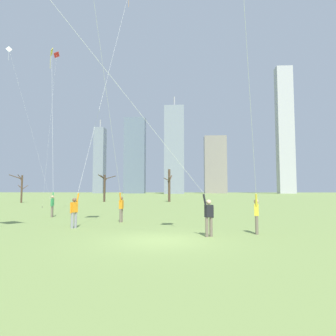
# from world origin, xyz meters

# --- Properties ---
(ground_plane) EXTENTS (400.00, 400.00, 0.00)m
(ground_plane) POSITION_xyz_m (0.00, 0.00, 0.00)
(ground_plane) COLOR #7A934C
(kite_flyer_far_back_orange) EXTENTS (2.30, 8.20, 20.21)m
(kite_flyer_far_back_orange) POSITION_xyz_m (-4.52, 5.11, 5.11)
(kite_flyer_far_back_orange) COLOR gray
(kite_flyer_far_back_orange) RESTS_ON ground
(kite_flyer_midfield_center_green) EXTENTS (10.50, 5.31, 14.10)m
(kite_flyer_midfield_center_green) POSITION_xyz_m (-0.55, -0.29, 4.38)
(kite_flyer_midfield_center_green) COLOR #726656
(kite_flyer_midfield_center_green) RESTS_ON ground
(kite_flyer_midfield_left_purple) EXTENTS (2.39, 6.70, 14.00)m
(kite_flyer_midfield_left_purple) POSITION_xyz_m (4.04, 0.93, 3.06)
(kite_flyer_midfield_left_purple) COLOR #726656
(kite_flyer_midfield_left_purple) RESTS_ON ground
(kite_flyer_foreground_right_teal) EXTENTS (0.99, 7.09, 14.20)m
(kite_flyer_foreground_right_teal) POSITION_xyz_m (-3.13, 4.82, 4.34)
(kite_flyer_foreground_right_teal) COLOR #726656
(kite_flyer_foreground_right_teal) RESTS_ON ground
(kite_flyer_foreground_left_yellow) EXTENTS (2.67, 4.79, 15.28)m
(kite_flyer_foreground_left_yellow) POSITION_xyz_m (-9.18, 10.01, 2.51)
(kite_flyer_foreground_left_yellow) COLOR #726656
(kite_flyer_foreground_left_yellow) RESTS_ON ground
(distant_kite_high_overhead_white) EXTENTS (6.21, 1.97, 21.56)m
(distant_kite_high_overhead_white) POSITION_xyz_m (-22.04, 25.36, 18.43)
(distant_kite_high_overhead_white) COLOR white
(distant_kite_high_overhead_white) RESTS_ON ground
(distant_kite_low_near_trees_red) EXTENTS (0.48, 3.53, 20.22)m
(distant_kite_low_near_trees_red) POSITION_xyz_m (-15.70, 24.00, 17.78)
(distant_kite_low_near_trees_red) COLOR red
(distant_kite_low_near_trees_red) RESTS_ON ground
(bare_tree_far_right_edge) EXTENTS (1.38, 2.65, 5.49)m
(bare_tree_far_right_edge) POSITION_xyz_m (-1.57, 37.30, 2.89)
(bare_tree_far_right_edge) COLOR #4C3828
(bare_tree_far_right_edge) RESTS_ON ground
(bare_tree_right_of_center) EXTENTS (2.88, 1.88, 4.61)m
(bare_tree_right_of_center) POSITION_xyz_m (-12.41, 36.51, 2.54)
(bare_tree_right_of_center) COLOR #423326
(bare_tree_right_of_center) RESTS_ON ground
(bare_tree_center) EXTENTS (2.31, 2.21, 4.42)m
(bare_tree_center) POSITION_xyz_m (-24.58, 32.51, 2.42)
(bare_tree_center) COLOR #4C3828
(bare_tree_center) RESTS_ON ground
(skyline_tall_tower) EXTENTS (11.24, 6.17, 41.08)m
(skyline_tall_tower) POSITION_xyz_m (-25.92, 144.67, 20.54)
(skyline_tall_tower) COLOR slate
(skyline_tall_tower) RESTS_ON ground
(skyline_mid_tower_left) EXTENTS (11.96, 7.68, 31.34)m
(skyline_mid_tower_left) POSITION_xyz_m (17.90, 149.33, 15.67)
(skyline_mid_tower_left) COLOR gray
(skyline_mid_tower_left) RESTS_ON ground
(skyline_wide_slab) EXTENTS (8.25, 5.59, 67.09)m
(skyline_wide_slab) POSITION_xyz_m (53.84, 142.96, 33.55)
(skyline_wide_slab) COLOR #B2B2B7
(skyline_wide_slab) RESTS_ON ground
(skyline_short_annex) EXTENTS (9.76, 10.14, 49.29)m
(skyline_short_annex) POSITION_xyz_m (-4.03, 134.06, 21.86)
(skyline_short_annex) COLOR gray
(skyline_short_annex) RESTS_ON ground
(skyline_slender_spire) EXTENTS (5.72, 6.81, 42.00)m
(skyline_slender_spire) POSITION_xyz_m (-47.09, 150.80, 18.63)
(skyline_slender_spire) COLOR gray
(skyline_slender_spire) RESTS_ON ground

